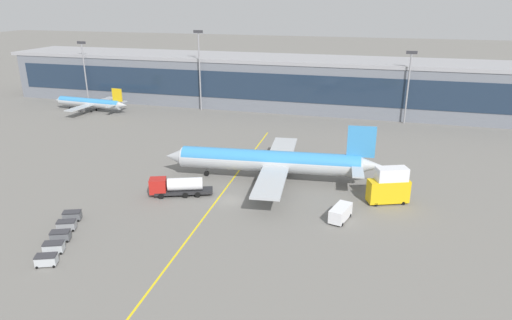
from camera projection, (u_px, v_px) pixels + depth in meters
name	position (u px, v px, depth m)	size (l,w,h in m)	color
ground_plane	(231.00, 200.00, 77.94)	(700.00, 700.00, 0.00)	slate
apron_lead_in_line	(221.00, 194.00, 80.35)	(0.30, 80.00, 0.01)	yellow
terminal_building	(314.00, 83.00, 140.63)	(203.39, 21.77, 15.28)	slate
main_airliner	(271.00, 161.00, 85.39)	(41.30, 32.78, 11.32)	#B2B7BC
fuel_tanker	(177.00, 186.00, 79.33)	(10.98, 6.19, 3.25)	#232326
crew_van	(340.00, 213.00, 70.50)	(3.33, 5.37, 2.30)	white
catering_lift	(389.00, 186.00, 76.04)	(7.24, 4.89, 6.30)	yellow
baggage_cart_0	(46.00, 260.00, 58.83)	(3.03, 2.42, 1.48)	#B2B7BC
baggage_cart_1	(54.00, 247.00, 61.83)	(3.03, 2.42, 1.48)	#B2B7BC
baggage_cart_2	(60.00, 236.00, 64.82)	(3.03, 2.42, 1.48)	#595B60
baggage_cart_3	(67.00, 225.00, 67.81)	(3.03, 2.42, 1.48)	gray
baggage_cart_4	(72.00, 215.00, 70.81)	(3.03, 2.42, 1.48)	#595B60
commuter_jet_far	(90.00, 103.00, 138.04)	(26.42, 20.88, 7.60)	#B2B7BC
apron_light_mast_0	(84.00, 67.00, 146.75)	(2.80, 0.50, 19.62)	gray
apron_light_mast_1	(409.00, 81.00, 121.66)	(2.80, 0.50, 19.53)	gray
apron_light_mast_2	(199.00, 64.00, 135.99)	(2.80, 0.50, 23.71)	gray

